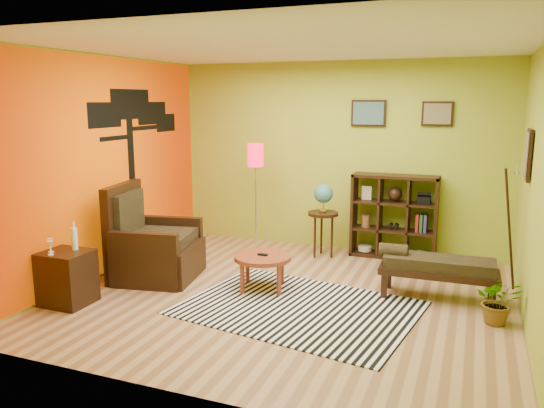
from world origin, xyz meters
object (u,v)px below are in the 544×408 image
at_px(floor_lamp, 256,165).
at_px(cube_shelf, 395,217).
at_px(coffee_table, 263,260).
at_px(side_cabinet, 67,277).
at_px(armchair, 152,249).
at_px(bench, 435,266).
at_px(globe_table, 323,202).
at_px(potted_plant, 498,306).

xyz_separation_m(floor_lamp, cube_shelf, (1.95, 0.49, -0.71)).
relative_size(coffee_table, floor_lamp, 0.42).
height_order(side_cabinet, cube_shelf, cube_shelf).
height_order(armchair, bench, armchair).
height_order(floor_lamp, cube_shelf, floor_lamp).
relative_size(coffee_table, globe_table, 0.64).
height_order(armchair, floor_lamp, floor_lamp).
bearing_deg(coffee_table, potted_plant, -1.56).
bearing_deg(bench, globe_table, 144.77).
distance_m(floor_lamp, globe_table, 1.11).
height_order(cube_shelf, potted_plant, cube_shelf).
bearing_deg(bench, floor_lamp, 159.19).
bearing_deg(side_cabinet, floor_lamp, 66.06).
relative_size(side_cabinet, cube_shelf, 0.76).
bearing_deg(bench, potted_plant, -36.45).
distance_m(globe_table, bench, 2.06).
xyz_separation_m(globe_table, cube_shelf, (0.97, 0.32, -0.21)).
relative_size(coffee_table, cube_shelf, 0.57).
relative_size(coffee_table, armchair, 0.57).
height_order(floor_lamp, potted_plant, floor_lamp).
height_order(side_cabinet, bench, side_cabinet).
distance_m(side_cabinet, floor_lamp, 3.04).
height_order(armchair, side_cabinet, armchair).
height_order(globe_table, potted_plant, globe_table).
height_order(coffee_table, bench, bench).
distance_m(coffee_table, globe_table, 1.67).
bearing_deg(coffee_table, bench, 12.01).
relative_size(coffee_table, potted_plant, 1.42).
height_order(coffee_table, side_cabinet, side_cabinet).
bearing_deg(coffee_table, globe_table, 79.40).
distance_m(armchair, side_cabinet, 1.17).
relative_size(floor_lamp, bench, 1.22).
bearing_deg(bench, side_cabinet, -156.79).
relative_size(side_cabinet, globe_table, 0.86).
bearing_deg(floor_lamp, globe_table, 9.67).
height_order(side_cabinet, globe_table, globe_table).
bearing_deg(globe_table, potted_plant, -35.58).
distance_m(coffee_table, bench, 1.99).
distance_m(side_cabinet, globe_table, 3.56).
bearing_deg(floor_lamp, cube_shelf, 14.04).
bearing_deg(globe_table, coffee_table, -100.60).
distance_m(side_cabinet, cube_shelf, 4.41).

